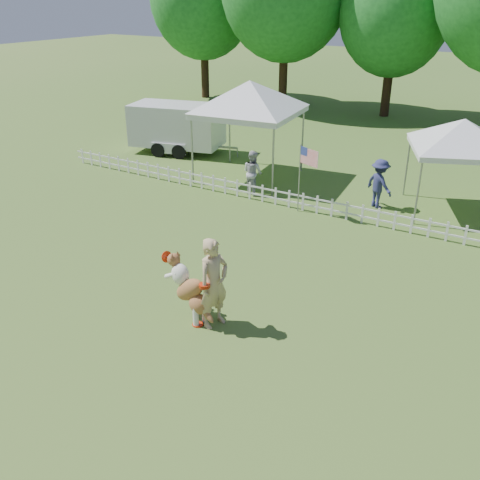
# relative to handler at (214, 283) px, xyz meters

# --- Properties ---
(ground) EXTENTS (120.00, 120.00, 0.00)m
(ground) POSITION_rel_handler_xyz_m (-0.45, -0.10, -1.00)
(ground) COLOR #335F1E
(ground) RESTS_ON ground
(picket_fence) EXTENTS (22.00, 0.08, 0.60)m
(picket_fence) POSITION_rel_handler_xyz_m (-0.45, 6.90, -0.70)
(picket_fence) COLOR white
(picket_fence) RESTS_ON ground
(handler) EXTENTS (0.65, 0.83, 2.00)m
(handler) POSITION_rel_handler_xyz_m (0.00, 0.00, 0.00)
(handler) COLOR tan
(handler) RESTS_ON ground
(dog) EXTENTS (1.43, 0.76, 1.40)m
(dog) POSITION_rel_handler_xyz_m (-0.56, -0.07, -0.30)
(dog) COLOR brown
(dog) RESTS_ON ground
(frisbee_on_turf) EXTENTS (0.31, 0.31, 0.02)m
(frisbee_on_turf) POSITION_rel_handler_xyz_m (-0.28, -0.23, -0.99)
(frisbee_on_turf) COLOR red
(frisbee_on_turf) RESTS_ON ground
(canopy_tent_left) EXTENTS (3.79, 3.79, 3.52)m
(canopy_tent_left) POSITION_rel_handler_xyz_m (-4.44, 8.97, 0.76)
(canopy_tent_left) COLOR silver
(canopy_tent_left) RESTS_ON ground
(canopy_tent_right) EXTENTS (3.70, 3.70, 2.92)m
(canopy_tent_right) POSITION_rel_handler_xyz_m (2.89, 9.38, 0.46)
(canopy_tent_right) COLOR silver
(canopy_tent_right) RESTS_ON ground
(cargo_trailer) EXTENTS (5.20, 3.23, 2.13)m
(cargo_trailer) POSITION_rel_handler_xyz_m (-8.89, 10.33, 0.06)
(cargo_trailer) COLOR white
(cargo_trailer) RESTS_ON ground
(flag_pole) EXTENTS (0.81, 0.42, 2.20)m
(flag_pole) POSITION_rel_handler_xyz_m (-1.31, 6.79, 0.10)
(flag_pole) COLOR gray
(flag_pole) RESTS_ON ground
(spectator_a) EXTENTS (0.91, 0.81, 1.55)m
(spectator_a) POSITION_rel_handler_xyz_m (-3.39, 7.44, -0.23)
(spectator_a) COLOR #AAAAAF
(spectator_a) RESTS_ON ground
(spectator_b) EXTENTS (1.20, 1.04, 1.62)m
(spectator_b) POSITION_rel_handler_xyz_m (0.76, 8.48, -0.19)
(spectator_b) COLOR navy
(spectator_b) RESTS_ON ground
(tree_far_left) EXTENTS (6.60, 6.60, 11.00)m
(tree_far_left) POSITION_rel_handler_xyz_m (-15.45, 21.90, 4.50)
(tree_far_left) COLOR #1B6020
(tree_far_left) RESTS_ON ground
(tree_left) EXTENTS (7.40, 7.40, 12.00)m
(tree_left) POSITION_rel_handler_xyz_m (-9.45, 21.40, 5.00)
(tree_left) COLOR #1B6020
(tree_left) RESTS_ON ground
(tree_center_left) EXTENTS (6.00, 6.00, 9.80)m
(tree_center_left) POSITION_rel_handler_xyz_m (-3.45, 22.40, 3.90)
(tree_center_left) COLOR #1B6020
(tree_center_left) RESTS_ON ground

